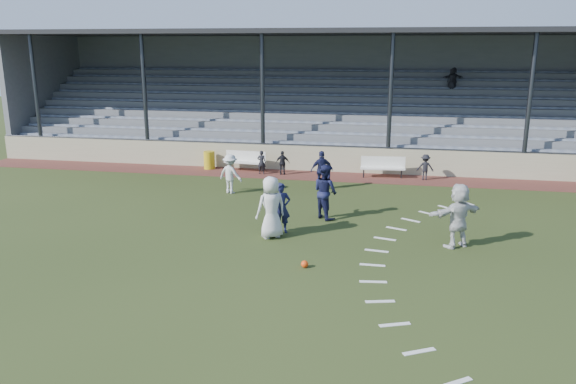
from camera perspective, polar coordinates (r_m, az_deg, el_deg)
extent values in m
plane|color=#293616|center=(16.07, -1.70, -6.72)|extent=(90.00, 90.00, 0.00)
cube|color=#542721|center=(25.98, 3.34, 1.64)|extent=(34.00, 2.00, 0.02)
cube|color=tan|center=(26.87, 3.65, 3.36)|extent=(34.00, 0.18, 1.20)
cube|color=white|center=(26.84, -4.41, 3.01)|extent=(2.03, 0.58, 0.06)
cube|color=white|center=(27.00, -4.30, 3.62)|extent=(2.00, 0.24, 0.54)
cylinder|color=#303339|center=(27.19, -6.08, 2.63)|extent=(0.06, 0.06, 0.40)
cylinder|color=#303339|center=(26.61, -2.68, 2.43)|extent=(0.06, 0.06, 0.40)
cube|color=white|center=(25.78, 9.59, 2.36)|extent=(2.03, 0.59, 0.06)
cube|color=white|center=(25.94, 9.63, 3.00)|extent=(2.00, 0.26, 0.54)
cylinder|color=#303339|center=(25.78, 7.69, 1.91)|extent=(0.06, 0.06, 0.40)
cylinder|color=#303339|center=(25.91, 11.45, 1.81)|extent=(0.06, 0.06, 0.40)
cylinder|color=gold|center=(27.61, -8.00, 3.23)|extent=(0.53, 0.53, 0.86)
sphere|color=#EF410E|center=(15.38, 1.70, -7.33)|extent=(0.20, 0.20, 0.20)
imported|color=silver|center=(17.45, -1.73, -1.57)|extent=(1.14, 1.07, 1.96)
imported|color=#15183C|center=(17.95, -0.69, -1.64)|extent=(0.70, 0.58, 1.64)
imported|color=#15183C|center=(19.45, 3.82, 0.05)|extent=(1.17, 1.17, 1.92)
imported|color=silver|center=(22.91, -5.88, 1.85)|extent=(1.18, 0.91, 1.61)
imported|color=#15183C|center=(23.44, 3.46, 2.22)|extent=(1.03, 0.71, 1.63)
imported|color=silver|center=(17.37, 16.91, -2.30)|extent=(1.82, 1.50, 1.96)
imported|color=black|center=(26.23, -2.71, 3.04)|extent=(0.41, 0.27, 1.11)
imported|color=black|center=(26.07, -0.55, 2.98)|extent=(0.67, 0.33, 1.11)
imported|color=black|center=(25.78, 13.76, 2.47)|extent=(0.75, 0.45, 1.15)
cube|color=slate|center=(27.41, 3.80, 3.58)|extent=(34.00, 0.80, 1.20)
cube|color=gray|center=(27.39, 3.85, 4.96)|extent=(33.00, 0.28, 0.10)
cube|color=slate|center=(28.15, 4.01, 4.29)|extent=(34.00, 0.80, 1.60)
cube|color=gray|center=(28.11, 4.07, 6.03)|extent=(33.00, 0.28, 0.10)
cube|color=slate|center=(28.90, 4.22, 4.96)|extent=(34.00, 0.80, 2.00)
cube|color=gray|center=(28.84, 4.28, 7.05)|extent=(33.00, 0.28, 0.10)
cube|color=slate|center=(29.65, 4.41, 5.60)|extent=(34.00, 0.80, 2.40)
cube|color=gray|center=(29.58, 4.48, 8.02)|extent=(33.00, 0.28, 0.10)
cube|color=slate|center=(30.41, 4.59, 6.20)|extent=(34.00, 0.80, 2.80)
cube|color=gray|center=(30.33, 4.67, 8.94)|extent=(33.00, 0.28, 0.10)
cube|color=slate|center=(31.17, 4.76, 6.78)|extent=(34.00, 0.80, 3.20)
cube|color=gray|center=(31.08, 4.85, 9.81)|extent=(33.00, 0.28, 0.10)
cube|color=slate|center=(31.93, 4.93, 7.32)|extent=(34.00, 0.80, 3.60)
cube|color=gray|center=(31.84, 5.02, 10.65)|extent=(33.00, 0.28, 0.10)
cube|color=slate|center=(32.69, 5.09, 7.84)|extent=(34.00, 0.80, 4.00)
cube|color=gray|center=(32.61, 5.19, 11.44)|extent=(33.00, 0.28, 0.10)
cube|color=slate|center=(33.46, 5.24, 8.34)|extent=(34.00, 0.80, 4.40)
cube|color=gray|center=(33.39, 5.35, 12.20)|extent=(33.00, 0.28, 0.10)
cube|color=slate|center=(33.96, 5.38, 10.13)|extent=(34.00, 0.40, 6.40)
cube|color=slate|center=(36.31, -23.16, 9.32)|extent=(0.30, 7.80, 6.40)
cube|color=black|center=(29.98, 4.77, 15.86)|extent=(34.60, 9.00, 0.22)
cylinder|color=#303339|center=(32.10, -24.19, 8.75)|extent=(0.20, 0.20, 6.50)
cylinder|color=#303339|center=(29.10, -14.32, 9.09)|extent=(0.20, 0.20, 6.50)
cylinder|color=#303339|center=(27.12, -2.61, 9.14)|extent=(0.20, 0.20, 6.50)
cylinder|color=#303339|center=(26.38, 10.33, 8.77)|extent=(0.20, 0.20, 6.50)
cylinder|color=#303339|center=(26.99, 23.29, 7.95)|extent=(0.20, 0.20, 6.50)
cylinder|color=#303339|center=(26.75, 3.68, 4.73)|extent=(34.00, 0.05, 0.05)
imported|color=black|center=(31.71, 16.31, 10.98)|extent=(0.61, 0.51, 1.06)
imported|color=black|center=(31.72, 16.46, 11.03)|extent=(1.09, 0.52, 1.13)
cube|color=white|center=(22.56, 17.70, -1.07)|extent=(0.54, 0.61, 0.01)
cube|color=white|center=(21.72, 15.77, -1.53)|extent=(0.59, 0.56, 0.01)
cube|color=white|center=(20.82, 13.98, -2.10)|extent=(0.64, 0.51, 0.01)
cube|color=white|center=(19.87, 12.36, -2.81)|extent=(0.67, 0.44, 0.01)
cube|color=white|center=(18.87, 10.95, -3.67)|extent=(0.70, 0.37, 0.01)
cube|color=white|center=(17.84, 9.81, -4.70)|extent=(0.71, 0.29, 0.01)
cube|color=white|center=(16.79, 8.99, -5.92)|extent=(0.71, 0.21, 0.01)
cube|color=white|center=(15.73, 8.57, -7.34)|extent=(0.70, 0.12, 0.01)
cube|color=white|center=(14.68, 8.65, -9.00)|extent=(0.71, 0.21, 0.01)
cube|color=white|center=(13.66, 9.34, -10.92)|extent=(0.71, 0.29, 0.01)
cube|color=white|center=(12.69, 10.80, -13.09)|extent=(0.70, 0.37, 0.01)
cube|color=white|center=(11.80, 13.19, -15.50)|extent=(0.67, 0.44, 0.01)
cube|color=white|center=(11.03, 16.67, -18.08)|extent=(0.64, 0.51, 0.01)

